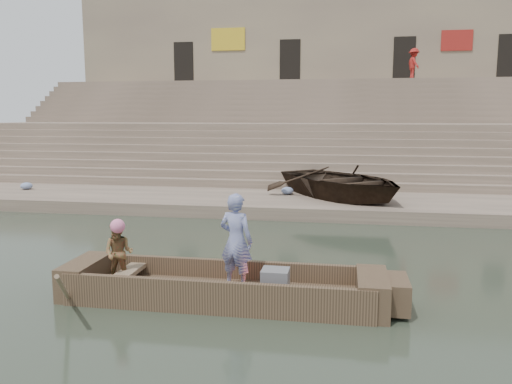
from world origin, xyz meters
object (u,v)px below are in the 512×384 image
(rowing_man, at_px, (119,253))
(pedestrian, at_px, (414,64))
(beached_rowboat, at_px, (341,182))
(standing_man, at_px, (236,241))
(television, at_px, (275,281))
(main_rowboat, at_px, (222,295))

(rowing_man, relative_size, pedestrian, 0.64)
(rowing_man, height_order, beached_rowboat, beached_rowboat)
(standing_man, bearing_deg, rowing_man, 19.32)
(standing_man, xyz_separation_m, television, (0.69, -0.12, -0.64))
(main_rowboat, height_order, rowing_man, rowing_man)
(television, relative_size, pedestrian, 0.27)
(main_rowboat, xyz_separation_m, beached_rowboat, (1.96, 9.25, 0.85))
(television, xyz_separation_m, beached_rowboat, (1.03, 9.25, 0.54))
(main_rowboat, height_order, television, television)
(main_rowboat, bearing_deg, standing_man, 26.29)
(standing_man, xyz_separation_m, beached_rowboat, (1.73, 9.14, -0.10))
(main_rowboat, bearing_deg, rowing_man, 179.96)
(main_rowboat, relative_size, rowing_man, 4.54)
(standing_man, height_order, pedestrian, pedestrian)
(rowing_man, distance_m, pedestrian, 24.38)
(main_rowboat, xyz_separation_m, rowing_man, (-1.88, 0.00, 0.66))
(beached_rowboat, bearing_deg, rowing_man, -152.31)
(pedestrian, bearing_deg, main_rowboat, 149.91)
(pedestrian, bearing_deg, beached_rowboat, 148.26)
(rowing_man, bearing_deg, main_rowboat, -4.69)
(main_rowboat, relative_size, pedestrian, 2.90)
(main_rowboat, xyz_separation_m, standing_man, (0.24, 0.12, 0.95))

